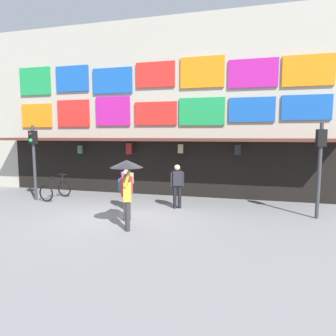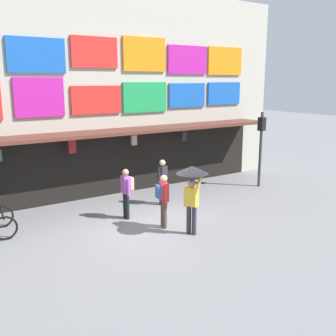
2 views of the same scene
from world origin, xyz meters
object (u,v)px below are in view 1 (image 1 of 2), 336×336
object	(u,v)px
traffic_light_near	(34,151)
pedestrian_in_black	(177,184)
bicycle_parked	(56,190)
pedestrian_with_umbrella	(127,175)
pedestrian_in_green	(126,191)
traffic_light_far	(320,155)
pedestrian_in_red	(127,183)

from	to	relation	value
traffic_light_near	pedestrian_in_black	world-z (taller)	traffic_light_near
bicycle_parked	pedestrian_with_umbrella	distance (m)	5.76
pedestrian_in_green	pedestrian_with_umbrella	xyz separation A→B (m)	(0.41, -0.92, 0.66)
traffic_light_far	pedestrian_in_green	size ratio (longest dim) A/B	1.90
pedestrian_in_green	pedestrian_in_red	size ratio (longest dim) A/B	1.00
traffic_light_far	pedestrian_with_umbrella	world-z (taller)	traffic_light_far
traffic_light_far	pedestrian_with_umbrella	xyz separation A→B (m)	(-5.70, -2.75, -0.50)
traffic_light_far	pedestrian_in_green	world-z (taller)	traffic_light_far
traffic_light_near	pedestrian_in_black	size ratio (longest dim) A/B	1.90
traffic_light_far	pedestrian_in_black	world-z (taller)	traffic_light_far
pedestrian_in_black	pedestrian_with_umbrella	xyz separation A→B (m)	(-0.84, -2.90, 0.69)
pedestrian_in_green	pedestrian_with_umbrella	distance (m)	1.20
pedestrian_with_umbrella	pedestrian_in_green	bearing A→B (deg)	114.02
pedestrian_in_green	pedestrian_in_black	size ratio (longest dim) A/B	1.00
traffic_light_near	pedestrian_in_red	bearing A→B (deg)	-5.73
traffic_light_near	bicycle_parked	distance (m)	1.92
traffic_light_far	bicycle_parked	world-z (taller)	traffic_light_far
bicycle_parked	pedestrian_in_green	distance (m)	4.84
traffic_light_near	bicycle_parked	bearing A→B (deg)	30.63
pedestrian_with_umbrella	traffic_light_near	bearing A→B (deg)	153.04
bicycle_parked	pedestrian_with_umbrella	size ratio (longest dim) A/B	0.59
pedestrian_in_black	traffic_light_far	bearing A→B (deg)	-1.85
traffic_light_far	pedestrian_with_umbrella	size ratio (longest dim) A/B	1.54
bicycle_parked	pedestrian_in_red	world-z (taller)	pedestrian_in_red
bicycle_parked	pedestrian_with_umbrella	world-z (taller)	pedestrian_with_umbrella
pedestrian_with_umbrella	pedestrian_in_red	bearing A→B (deg)	112.69
bicycle_parked	pedestrian_in_red	size ratio (longest dim) A/B	0.74
traffic_light_far	pedestrian_in_red	xyz separation A→B (m)	(-6.66, -0.46, -1.16)
traffic_light_far	pedestrian_in_red	distance (m)	6.77
pedestrian_in_green	pedestrian_in_red	distance (m)	1.47
pedestrian_in_red	pedestrian_with_umbrella	xyz separation A→B (m)	(0.95, -2.28, 0.66)
bicycle_parked	pedestrian_in_red	xyz separation A→B (m)	(3.71, -0.85, 0.59)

